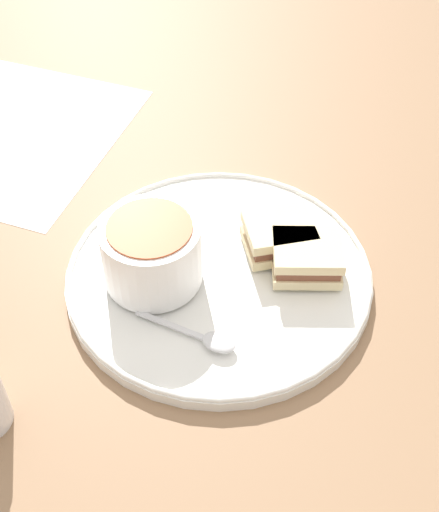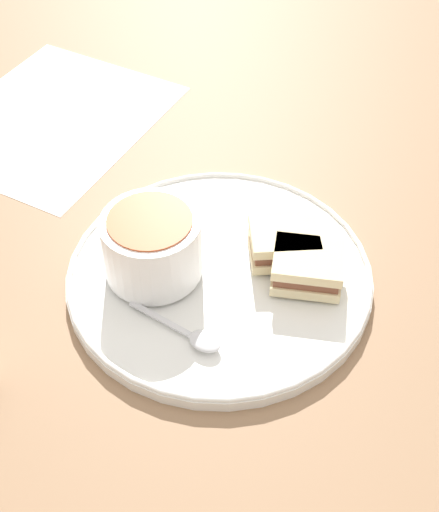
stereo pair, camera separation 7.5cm
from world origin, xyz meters
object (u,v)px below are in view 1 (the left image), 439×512
at_px(spoon, 212,339).
at_px(sandwich_half_far, 279,236).
at_px(sandwich_half_near, 307,256).
at_px(soup_bowl, 152,252).

xyz_separation_m(spoon, sandwich_half_far, (-0.07, -0.13, 0.01)).
bearing_deg(sandwich_half_far, sandwich_half_near, 132.61).
xyz_separation_m(soup_bowl, spoon, (-0.06, 0.09, -0.03)).
bearing_deg(sandwich_half_near, soup_bowl, 4.61).
bearing_deg(spoon, sandwich_half_near, 70.42).
distance_m(soup_bowl, sandwich_half_far, 0.14).
bearing_deg(soup_bowl, sandwich_half_near, -175.39).
distance_m(spoon, sandwich_half_near, 0.14).
xyz_separation_m(spoon, sandwich_half_near, (-0.10, -0.10, 0.01)).
xyz_separation_m(soup_bowl, sandwich_half_far, (-0.13, -0.04, -0.02)).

